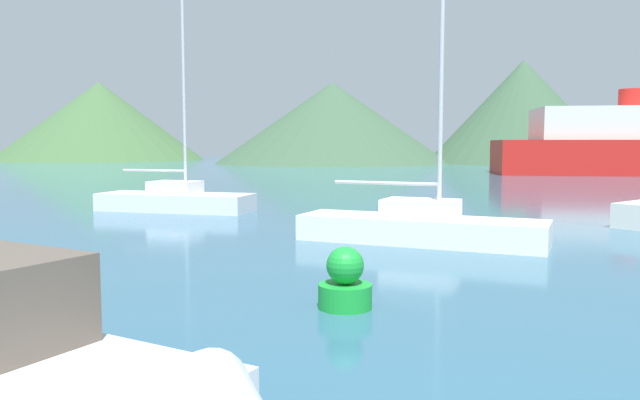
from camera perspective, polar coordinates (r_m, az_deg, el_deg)
name	(u,v)px	position (r m, az deg, el deg)	size (l,w,h in m)	color
motorboat_near	(10,377)	(6.61, -26.45, -14.31)	(6.48, 3.30, 2.01)	silver
sailboat_middle	(175,199)	(25.44, -13.08, 0.11)	(6.24, 2.22, 9.13)	silver
sailboat_outer	(421,226)	(17.01, 9.18, -2.37)	(6.82, 2.95, 6.84)	white
ferry_distant	(630,145)	(60.99, 26.46, 4.53)	(23.34, 10.50, 7.39)	red
buoy_marker	(345,283)	(10.23, 2.31, -7.58)	(0.88, 0.88, 1.01)	green
hill_west	(100,121)	(108.36, -19.48, 6.82)	(33.25, 33.25, 12.64)	#3D6038
hill_central	(332,123)	(85.84, 1.13, 7.06)	(31.95, 31.95, 10.99)	#38563D
hill_east	(522,112)	(90.29, 18.01, 7.68)	(25.87, 25.87, 14.00)	#38563D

